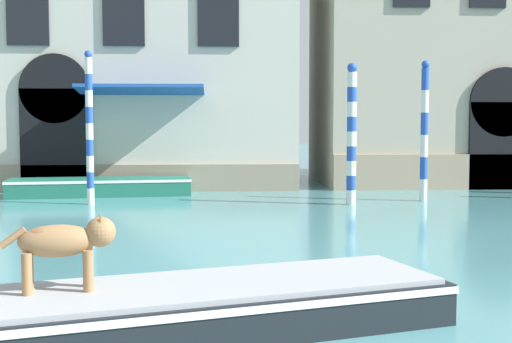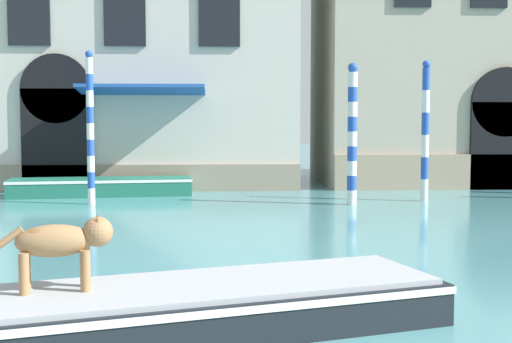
{
  "view_description": "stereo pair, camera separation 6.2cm",
  "coord_description": "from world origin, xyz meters",
  "px_view_note": "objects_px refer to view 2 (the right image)",
  "views": [
    {
      "loc": [
        3.1,
        -2.53,
        2.35
      ],
      "look_at": [
        3.96,
        12.49,
        1.2
      ],
      "focal_mm": 50.0,
      "sensor_mm": 36.0,
      "label": 1
    },
    {
      "loc": [
        3.16,
        -2.53,
        2.35
      ],
      "look_at": [
        3.96,
        12.49,
        1.2
      ],
      "focal_mm": 50.0,
      "sensor_mm": 36.0,
      "label": 2
    }
  ],
  "objects_px": {
    "boat_moored_near_palazzo": "(101,186)",
    "mooring_pole_4": "(90,127)",
    "mooring_pole_0": "(425,131)",
    "mooring_pole_1": "(352,133)",
    "dog_on_deck": "(63,242)",
    "boat_foreground": "(103,315)"
  },
  "relations": [
    {
      "from": "boat_moored_near_palazzo",
      "to": "mooring_pole_4",
      "type": "distance_m",
      "value": 2.79
    },
    {
      "from": "mooring_pole_0",
      "to": "mooring_pole_1",
      "type": "relative_size",
      "value": 1.03
    },
    {
      "from": "dog_on_deck",
      "to": "boat_moored_near_palazzo",
      "type": "height_order",
      "value": "dog_on_deck"
    },
    {
      "from": "mooring_pole_1",
      "to": "mooring_pole_4",
      "type": "height_order",
      "value": "mooring_pole_4"
    },
    {
      "from": "boat_foreground",
      "to": "boat_moored_near_palazzo",
      "type": "bearing_deg",
      "value": 82.21
    },
    {
      "from": "boat_foreground",
      "to": "mooring_pole_4",
      "type": "xyz_separation_m",
      "value": [
        -2.22,
        11.95,
        1.8
      ]
    },
    {
      "from": "boat_foreground",
      "to": "mooring_pole_0",
      "type": "distance_m",
      "value": 14.14
    },
    {
      "from": "boat_moored_near_palazzo",
      "to": "mooring_pole_0",
      "type": "bearing_deg",
      "value": -18.48
    },
    {
      "from": "boat_foreground",
      "to": "mooring_pole_1",
      "type": "relative_size",
      "value": 2.05
    },
    {
      "from": "boat_moored_near_palazzo",
      "to": "mooring_pole_1",
      "type": "relative_size",
      "value": 1.45
    },
    {
      "from": "boat_foreground",
      "to": "mooring_pole_4",
      "type": "distance_m",
      "value": 12.29
    },
    {
      "from": "dog_on_deck",
      "to": "mooring_pole_1",
      "type": "xyz_separation_m",
      "value": [
        5.21,
        11.39,
        0.87
      ]
    },
    {
      "from": "boat_foreground",
      "to": "dog_on_deck",
      "type": "relative_size",
      "value": 6.6
    },
    {
      "from": "mooring_pole_0",
      "to": "mooring_pole_4",
      "type": "height_order",
      "value": "mooring_pole_4"
    },
    {
      "from": "mooring_pole_0",
      "to": "mooring_pole_4",
      "type": "bearing_deg",
      "value": -178.59
    },
    {
      "from": "boat_foreground",
      "to": "dog_on_deck",
      "type": "bearing_deg",
      "value": 151.87
    },
    {
      "from": "boat_foreground",
      "to": "mooring_pole_1",
      "type": "xyz_separation_m",
      "value": [
        4.8,
        11.47,
        1.63
      ]
    },
    {
      "from": "dog_on_deck",
      "to": "mooring_pole_0",
      "type": "bearing_deg",
      "value": 47.21
    },
    {
      "from": "mooring_pole_0",
      "to": "boat_moored_near_palazzo",
      "type": "bearing_deg",
      "value": 168.41
    },
    {
      "from": "boat_foreground",
      "to": "mooring_pole_0",
      "type": "xyz_separation_m",
      "value": [
        6.98,
        12.18,
        1.69
      ]
    },
    {
      "from": "boat_moored_near_palazzo",
      "to": "mooring_pole_4",
      "type": "bearing_deg",
      "value": -94.51
    },
    {
      "from": "boat_foreground",
      "to": "mooring_pole_0",
      "type": "height_order",
      "value": "mooring_pole_0"
    }
  ]
}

